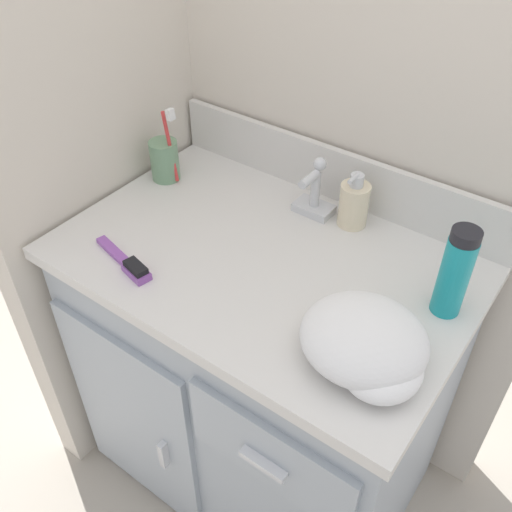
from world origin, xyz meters
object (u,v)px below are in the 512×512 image
(shaving_cream_can, at_px, (455,273))
(soap_dispenser, at_px, (354,204))
(hand_towel, at_px, (368,345))
(hairbrush, at_px, (128,264))
(toothbrush_cup, at_px, (165,160))

(shaving_cream_can, bearing_deg, soap_dispenser, 153.97)
(soap_dispenser, distance_m, hand_towel, 0.40)
(shaving_cream_can, distance_m, hairbrush, 0.64)
(toothbrush_cup, relative_size, shaving_cream_can, 1.05)
(toothbrush_cup, bearing_deg, soap_dispenser, 13.01)
(soap_dispenser, relative_size, hand_towel, 0.59)
(toothbrush_cup, relative_size, hairbrush, 1.09)
(hairbrush, bearing_deg, shaving_cream_can, 38.11)
(soap_dispenser, height_order, hand_towel, soap_dispenser)
(soap_dispenser, xyz_separation_m, hand_towel, (0.21, -0.34, -0.01))
(hand_towel, bearing_deg, shaving_cream_can, 73.07)
(toothbrush_cup, height_order, shaving_cream_can, toothbrush_cup)
(soap_dispenser, bearing_deg, shaving_cream_can, -26.03)
(shaving_cream_can, xyz_separation_m, hand_towel, (-0.06, -0.20, -0.05))
(shaving_cream_can, xyz_separation_m, hairbrush, (-0.57, -0.27, -0.08))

